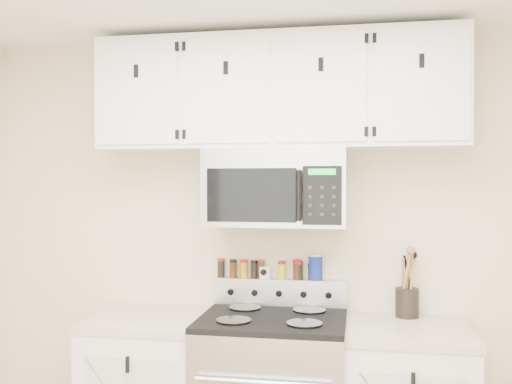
% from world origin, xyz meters
% --- Properties ---
extents(back_wall, '(3.50, 0.01, 2.50)m').
position_xyz_m(back_wall, '(0.00, 1.75, 1.25)').
color(back_wall, beige).
rests_on(back_wall, floor).
extents(microwave, '(0.76, 0.44, 0.42)m').
position_xyz_m(microwave, '(0.00, 1.55, 1.63)').
color(microwave, '#9E9EA3').
rests_on(microwave, back_wall).
extents(upper_cabinets, '(2.00, 0.35, 0.62)m').
position_xyz_m(upper_cabinets, '(-0.00, 1.58, 2.15)').
color(upper_cabinets, white).
rests_on(upper_cabinets, back_wall).
extents(utensil_crock, '(0.13, 0.13, 0.37)m').
position_xyz_m(utensil_crock, '(0.71, 1.66, 1.01)').
color(utensil_crock, black).
rests_on(utensil_crock, base_cabinet_right).
extents(kitchen_timer, '(0.07, 0.07, 0.07)m').
position_xyz_m(kitchen_timer, '(-0.09, 1.71, 1.14)').
color(kitchen_timer, silver).
rests_on(kitchen_timer, range).
extents(salt_canister, '(0.08, 0.08, 0.15)m').
position_xyz_m(salt_canister, '(0.20, 1.71, 1.17)').
color(salt_canister, navy).
rests_on(salt_canister, range).
extents(spice_jar_0, '(0.04, 0.04, 0.11)m').
position_xyz_m(spice_jar_0, '(-0.35, 1.71, 1.16)').
color(spice_jar_0, black).
rests_on(spice_jar_0, range).
extents(spice_jar_1, '(0.04, 0.04, 0.11)m').
position_xyz_m(spice_jar_1, '(-0.28, 1.71, 1.15)').
color(spice_jar_1, '#3F240F').
rests_on(spice_jar_1, range).
extents(spice_jar_2, '(0.04, 0.04, 0.11)m').
position_xyz_m(spice_jar_2, '(-0.21, 1.71, 1.15)').
color(spice_jar_2, '#BF8D16').
rests_on(spice_jar_2, range).
extents(spice_jar_3, '(0.04, 0.04, 0.10)m').
position_xyz_m(spice_jar_3, '(-0.15, 1.71, 1.15)').
color(spice_jar_3, black).
rests_on(spice_jar_3, range).
extents(spice_jar_4, '(0.04, 0.04, 0.11)m').
position_xyz_m(spice_jar_4, '(-0.11, 1.71, 1.15)').
color(spice_jar_4, '#3C2B0E').
rests_on(spice_jar_4, range).
extents(spice_jar_5, '(0.04, 0.04, 0.10)m').
position_xyz_m(spice_jar_5, '(0.01, 1.71, 1.15)').
color(spice_jar_5, yellow).
rests_on(spice_jar_5, range).
extents(spice_jar_6, '(0.05, 0.05, 0.11)m').
position_xyz_m(spice_jar_6, '(0.10, 1.71, 1.16)').
color(spice_jar_6, '#421F0F').
rests_on(spice_jar_6, range).
extents(spice_jar_7, '(0.05, 0.05, 0.11)m').
position_xyz_m(spice_jar_7, '(0.11, 1.71, 1.15)').
color(spice_jar_7, black).
rests_on(spice_jar_7, range).
extents(spice_jar_8, '(0.04, 0.04, 0.09)m').
position_xyz_m(spice_jar_8, '(0.18, 1.71, 1.15)').
color(spice_jar_8, '#3B230E').
rests_on(spice_jar_8, range).
extents(spice_jar_9, '(0.04, 0.04, 0.09)m').
position_xyz_m(spice_jar_9, '(0.19, 1.71, 1.15)').
color(spice_jar_9, yellow).
rests_on(spice_jar_9, range).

